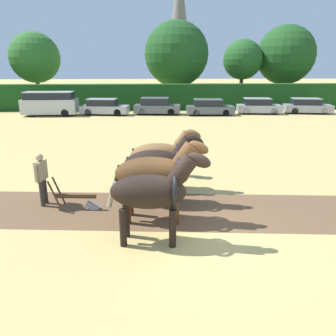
# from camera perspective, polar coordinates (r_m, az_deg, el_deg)

# --- Properties ---
(ground_plane) EXTENTS (240.00, 240.00, 0.00)m
(ground_plane) POSITION_cam_1_polar(r_m,az_deg,el_deg) (9.11, 5.97, -11.83)
(ground_plane) COLOR tan
(plowed_furrow_strip) EXTENTS (23.02, 5.05, 0.01)m
(plowed_furrow_strip) POSITION_cam_1_polar(r_m,az_deg,el_deg) (11.39, -19.96, -6.64)
(plowed_furrow_strip) COLOR brown
(plowed_furrow_strip) RESTS_ON ground
(hedgerow) EXTENTS (71.28, 1.86, 2.66)m
(hedgerow) POSITION_cam_1_polar(r_m,az_deg,el_deg) (35.89, -1.27, 12.30)
(hedgerow) COLOR #194719
(hedgerow) RESTS_ON ground
(tree_left) EXTENTS (5.68, 5.68, 8.25)m
(tree_left) POSITION_cam_1_polar(r_m,az_deg,el_deg) (42.54, -22.19, 17.36)
(tree_left) COLOR #4C3823
(tree_left) RESTS_ON ground
(tree_center_left) EXTENTS (7.54, 7.54, 9.61)m
(tree_center_left) POSITION_cam_1_polar(r_m,az_deg,el_deg) (40.81, 1.49, 19.21)
(tree_center_left) COLOR brown
(tree_center_left) RESTS_ON ground
(tree_center) EXTENTS (4.69, 4.69, 7.58)m
(tree_center) POSITION_cam_1_polar(r_m,az_deg,el_deg) (42.28, 12.89, 17.91)
(tree_center) COLOR #4C3823
(tree_center) RESTS_ON ground
(tree_center_right) EXTENTS (7.02, 7.02, 9.28)m
(tree_center_right) POSITION_cam_1_polar(r_m,az_deg,el_deg) (44.57, 19.82, 18.01)
(tree_center_right) COLOR #423323
(tree_center_right) RESTS_ON ground
(church_spire) EXTENTS (3.38, 3.38, 21.95)m
(church_spire) POSITION_cam_1_polar(r_m,az_deg,el_deg) (63.99, 1.96, 23.56)
(church_spire) COLOR gray
(church_spire) RESTS_ON ground
(draft_horse_lead_left) EXTENTS (2.68, 1.10, 2.51)m
(draft_horse_lead_left) POSITION_cam_1_polar(r_m,az_deg,el_deg) (8.27, -2.67, -4.11)
(draft_horse_lead_left) COLOR black
(draft_horse_lead_left) RESTS_ON ground
(draft_horse_lead_right) EXTENTS (2.85, 1.24, 2.51)m
(draft_horse_lead_right) POSITION_cam_1_polar(r_m,az_deg,el_deg) (9.48, -2.11, -0.98)
(draft_horse_lead_right) COLOR #513319
(draft_horse_lead_right) RESTS_ON ground
(draft_horse_trail_left) EXTENTS (2.75, 1.19, 2.41)m
(draft_horse_trail_left) POSITION_cam_1_polar(r_m,az_deg,el_deg) (10.75, -1.62, 0.69)
(draft_horse_trail_left) COLOR black
(draft_horse_trail_left) RESTS_ON ground
(draft_horse_trail_right) EXTENTS (2.74, 1.15, 2.35)m
(draft_horse_trail_right) POSITION_cam_1_polar(r_m,az_deg,el_deg) (12.01, -1.23, 2.24)
(draft_horse_trail_right) COLOR brown
(draft_horse_trail_right) RESTS_ON ground
(plow) EXTENTS (1.59, 0.50, 1.13)m
(plow) POSITION_cam_1_polar(r_m,az_deg,el_deg) (10.94, -15.15, -5.40)
(plow) COLOR #4C331E
(plow) RESTS_ON ground
(farmer_at_plow) EXTENTS (0.29, 0.69, 1.76)m
(farmer_at_plow) POSITION_cam_1_polar(r_m,az_deg,el_deg) (11.42, -21.17, -1.18)
(farmer_at_plow) COLOR #38332D
(farmer_at_plow) RESTS_ON ground
(farmer_beside_team) EXTENTS (0.42, 0.54, 1.60)m
(farmer_beside_team) POSITION_cam_1_polar(r_m,az_deg,el_deg) (13.58, 2.02, 2.33)
(farmer_beside_team) COLOR #38332D
(farmer_beside_team) RESTS_ON ground
(parked_van) EXTENTS (4.96, 2.00, 2.21)m
(parked_van) POSITION_cam_1_polar(r_m,az_deg,el_deg) (33.11, -19.89, 10.54)
(parked_van) COLOR #BCBCC1
(parked_van) RESTS_ON ground
(parked_car_left) EXTENTS (4.69, 2.36, 1.52)m
(parked_car_left) POSITION_cam_1_polar(r_m,az_deg,el_deg) (32.25, -11.07, 10.37)
(parked_car_left) COLOR #A8A8B2
(parked_car_left) RESTS_ON ground
(parked_car_center_left) EXTENTS (4.55, 2.22, 1.60)m
(parked_car_center_left) POSITION_cam_1_polar(r_m,az_deg,el_deg) (31.97, -2.00, 10.67)
(parked_car_center_left) COLOR #565B66
(parked_car_center_left) RESTS_ON ground
(parked_car_center) EXTENTS (4.50, 1.93, 1.50)m
(parked_car_center) POSITION_cam_1_polar(r_m,az_deg,el_deg) (31.80, 7.20, 10.43)
(parked_car_center) COLOR #565B66
(parked_car_center) RESTS_ON ground
(parked_car_center_right) EXTENTS (4.35, 2.24, 1.51)m
(parked_car_center_right) POSITION_cam_1_polar(r_m,az_deg,el_deg) (33.57, 15.47, 10.32)
(parked_car_center_right) COLOR #A8A8B2
(parked_car_center_right) RESTS_ON ground
(parked_car_right) EXTENTS (4.68, 2.58, 1.48)m
(parked_car_right) POSITION_cam_1_polar(r_m,az_deg,el_deg) (35.41, 23.06, 9.89)
(parked_car_right) COLOR #9E9EA8
(parked_car_right) RESTS_ON ground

